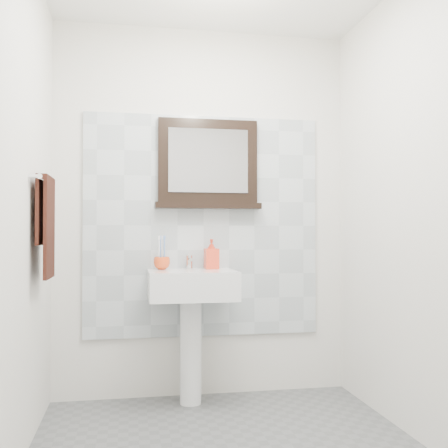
% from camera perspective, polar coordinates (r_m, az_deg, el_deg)
% --- Properties ---
extents(back_wall, '(2.00, 0.01, 2.50)m').
position_cam_1_polar(back_wall, '(3.59, -2.28, 1.43)').
color(back_wall, silver).
rests_on(back_wall, ground).
extents(front_wall, '(2.00, 0.01, 2.50)m').
position_cam_1_polar(front_wall, '(1.45, 9.97, 5.22)').
color(front_wall, silver).
rests_on(front_wall, ground).
extents(left_wall, '(0.01, 2.20, 2.50)m').
position_cam_1_polar(left_wall, '(2.51, -21.77, 2.61)').
color(left_wall, silver).
rests_on(left_wall, ground).
extents(right_wall, '(0.01, 2.20, 2.50)m').
position_cam_1_polar(right_wall, '(2.88, 21.12, 2.13)').
color(right_wall, silver).
rests_on(right_wall, ground).
extents(splashback, '(1.60, 0.02, 1.50)m').
position_cam_1_polar(splashback, '(3.58, -2.26, -0.16)').
color(splashback, silver).
rests_on(splashback, back_wall).
extents(pedestal_sink, '(0.55, 0.44, 0.96)m').
position_cam_1_polar(pedestal_sink, '(3.38, -3.55, -8.16)').
color(pedestal_sink, white).
rests_on(pedestal_sink, ground).
extents(toothbrush_cup, '(0.11, 0.11, 0.08)m').
position_cam_1_polar(toothbrush_cup, '(3.45, -6.78, -4.26)').
color(toothbrush_cup, '#EF4C1C').
rests_on(toothbrush_cup, pedestal_sink).
extents(toothbrushes, '(0.05, 0.04, 0.21)m').
position_cam_1_polar(toothbrushes, '(3.45, -6.83, -2.90)').
color(toothbrushes, white).
rests_on(toothbrushes, toothbrush_cup).
extents(soap_dispenser, '(0.09, 0.10, 0.20)m').
position_cam_1_polar(soap_dispenser, '(3.49, -1.37, -3.27)').
color(soap_dispenser, red).
rests_on(soap_dispenser, pedestal_sink).
extents(framed_mirror, '(0.72, 0.11, 0.61)m').
position_cam_1_polar(framed_mirror, '(3.58, -1.76, 6.31)').
color(framed_mirror, black).
rests_on(framed_mirror, back_wall).
extents(towel_bar, '(0.07, 0.40, 0.03)m').
position_cam_1_polar(towel_bar, '(3.00, -18.90, 4.54)').
color(towel_bar, silver).
rests_on(towel_bar, left_wall).
extents(hand_towel, '(0.06, 0.30, 0.55)m').
position_cam_1_polar(hand_towel, '(2.98, -18.79, 0.52)').
color(hand_towel, black).
rests_on(hand_towel, towel_bar).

